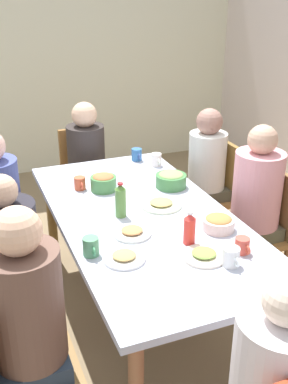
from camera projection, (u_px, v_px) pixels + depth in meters
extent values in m
plane|color=#826E50|center=(144.00, 317.00, 3.14)|extent=(7.08, 7.08, 0.00)
cube|color=beige|center=(43.00, 57.00, 5.16)|extent=(0.12, 4.78, 2.60)
cube|color=#B0B7CC|center=(144.00, 218.00, 2.84)|extent=(2.03, 1.00, 0.04)
cylinder|color=olive|center=(52.00, 220.00, 3.63)|extent=(0.07, 0.07, 0.73)
cylinder|color=olive|center=(148.00, 204.00, 3.91)|extent=(0.07, 0.07, 0.73)
cylinder|color=#8A5E40|center=(286.00, 350.00, 2.35)|extent=(0.07, 0.07, 0.73)
cube|color=olive|center=(34.00, 373.00, 2.12)|extent=(0.40, 0.40, 0.04)
cylinder|color=#895F41|center=(66.00, 373.00, 2.41)|extent=(0.04, 0.04, 0.43)
cube|color=#263445|center=(33.00, 363.00, 2.09)|extent=(0.30, 0.30, 0.10)
cylinder|color=brown|center=(26.00, 306.00, 1.96)|extent=(0.32, 0.32, 0.53)
sphere|color=beige|center=(17.00, 231.00, 1.82)|extent=(0.20, 0.20, 0.20)
cylinder|color=brown|center=(272.00, 314.00, 2.84)|extent=(0.04, 0.04, 0.43)
cube|color=brown|center=(205.00, 199.00, 3.81)|extent=(0.40, 0.40, 0.04)
cylinder|color=#915C2F|center=(232.00, 229.00, 3.81)|extent=(0.04, 0.04, 0.43)
cylinder|color=olive|center=(211.00, 212.00, 4.10)|extent=(0.04, 0.04, 0.43)
cylinder|color=#95583E|center=(195.00, 237.00, 3.70)|extent=(0.04, 0.04, 0.43)
cylinder|color=#90603E|center=(176.00, 218.00, 3.99)|extent=(0.04, 0.04, 0.43)
cube|color=olive|center=(226.00, 169.00, 3.77)|extent=(0.38, 0.04, 0.45)
cylinder|color=#3B3944|center=(197.00, 229.00, 3.79)|extent=(0.09, 0.09, 0.45)
cylinder|color=#463F4B|center=(188.00, 221.00, 3.93)|extent=(0.09, 0.09, 0.45)
cube|color=#494738|center=(205.00, 192.00, 3.78)|extent=(0.30, 0.30, 0.10)
cylinder|color=silver|center=(207.00, 161.00, 3.67)|extent=(0.29, 0.29, 0.45)
sphere|color=#9D7164|center=(209.00, 122.00, 3.54)|extent=(0.20, 0.20, 0.20)
cube|color=olive|center=(252.00, 238.00, 3.23)|extent=(0.40, 0.40, 0.04)
cylinder|color=brown|center=(284.00, 273.00, 3.24)|extent=(0.04, 0.04, 0.43)
cylinder|color=#94623C|center=(256.00, 249.00, 3.53)|extent=(0.04, 0.04, 0.43)
cylinder|color=olive|center=(242.00, 284.00, 3.12)|extent=(0.04, 0.04, 0.43)
cylinder|color=brown|center=(216.00, 258.00, 3.41)|extent=(0.04, 0.04, 0.43)
cube|color=olive|center=(278.00, 203.00, 3.20)|extent=(0.38, 0.04, 0.45)
cylinder|color=brown|center=(243.00, 273.00, 3.22)|extent=(0.09, 0.09, 0.45)
cylinder|color=brown|center=(231.00, 261.00, 3.35)|extent=(0.09, 0.09, 0.45)
cube|color=brown|center=(253.00, 230.00, 3.21)|extent=(0.30, 0.30, 0.10)
cylinder|color=pink|center=(257.00, 189.00, 3.08)|extent=(0.32, 0.32, 0.51)
sphere|color=tan|center=(263.00, 140.00, 2.94)|extent=(0.19, 0.19, 0.19)
cube|color=brown|center=(14.00, 289.00, 2.69)|extent=(0.40, 0.40, 0.04)
cylinder|color=#915D3D|center=(42.00, 298.00, 2.98)|extent=(0.04, 0.04, 0.43)
cylinder|color=#956233|center=(53.00, 332.00, 2.70)|extent=(0.04, 0.04, 0.43)
cylinder|color=brown|center=(33.00, 307.00, 2.88)|extent=(0.09, 0.09, 0.45)
cylinder|color=brown|center=(38.00, 324.00, 2.74)|extent=(0.09, 0.09, 0.45)
cube|color=brown|center=(13.00, 281.00, 2.67)|extent=(0.30, 0.30, 0.10)
cylinder|color=black|center=(7.00, 240.00, 2.56)|extent=(0.34, 0.34, 0.43)
sphere|color=#D3A688|center=(1.00, 191.00, 2.44)|extent=(0.18, 0.18, 0.18)
cube|color=#905E34|center=(88.00, 185.00, 4.08)|extent=(0.40, 0.40, 0.04)
cylinder|color=brown|center=(102.00, 198.00, 4.37)|extent=(0.04, 0.04, 0.43)
cylinder|color=brown|center=(66.00, 203.00, 4.26)|extent=(0.04, 0.04, 0.43)
cylinder|color=#935F3C|center=(113.00, 213.00, 4.08)|extent=(0.04, 0.04, 0.43)
cylinder|color=olive|center=(75.00, 220.00, 3.97)|extent=(0.04, 0.04, 0.43)
cube|color=olive|center=(81.00, 153.00, 4.13)|extent=(0.04, 0.38, 0.45)
cylinder|color=#343851|center=(101.00, 210.00, 4.11)|extent=(0.09, 0.09, 0.45)
cylinder|color=navy|center=(83.00, 213.00, 4.05)|extent=(0.09, 0.09, 0.45)
cube|color=#372C43|center=(88.00, 178.00, 4.05)|extent=(0.30, 0.30, 0.10)
cylinder|color=#302928|center=(86.00, 150.00, 3.95)|extent=(0.32, 0.32, 0.42)
sphere|color=beige|center=(84.00, 115.00, 3.82)|extent=(0.21, 0.21, 0.21)
cylinder|color=silver|center=(277.00, 367.00, 1.71)|extent=(0.34, 0.34, 0.43)
sphere|color=beige|center=(288.00, 301.00, 1.59)|extent=(0.18, 0.18, 0.18)
cube|color=#935B38|center=(1.00, 235.00, 3.27)|extent=(0.40, 0.40, 0.04)
cylinder|color=#925836|center=(25.00, 247.00, 3.56)|extent=(0.04, 0.04, 0.43)
cylinder|color=brown|center=(33.00, 270.00, 3.27)|extent=(0.04, 0.04, 0.43)
cylinder|color=brown|center=(17.00, 253.00, 3.45)|extent=(0.09, 0.09, 0.45)
cylinder|color=brown|center=(21.00, 264.00, 3.32)|extent=(0.09, 0.09, 0.45)
cube|color=brown|center=(0.00, 228.00, 3.24)|extent=(0.30, 0.30, 0.10)
cylinder|color=white|center=(124.00, 258.00, 2.37)|extent=(0.22, 0.22, 0.01)
ellipsoid|color=tan|center=(124.00, 255.00, 2.36)|extent=(0.12, 0.12, 0.02)
cylinder|color=silver|center=(204.00, 256.00, 2.39)|extent=(0.23, 0.23, 0.01)
ellipsoid|color=#7EA145|center=(204.00, 253.00, 2.38)|extent=(0.12, 0.12, 0.02)
cylinder|color=silver|center=(132.00, 233.00, 2.60)|extent=(0.22, 0.22, 0.01)
ellipsoid|color=tan|center=(132.00, 230.00, 2.60)|extent=(0.12, 0.12, 0.02)
cylinder|color=silver|center=(161.00, 205.00, 2.93)|extent=(0.26, 0.26, 0.01)
ellipsoid|color=tan|center=(161.00, 202.00, 2.93)|extent=(0.14, 0.14, 0.02)
cylinder|color=#437E42|center=(104.00, 183.00, 3.14)|extent=(0.17, 0.17, 0.10)
ellipsoid|color=#B4693E|center=(103.00, 177.00, 3.12)|extent=(0.14, 0.14, 0.04)
cylinder|color=beige|center=(218.00, 224.00, 2.65)|extent=(0.18, 0.18, 0.07)
ellipsoid|color=#B47A40|center=(219.00, 219.00, 2.63)|extent=(0.15, 0.15, 0.04)
cylinder|color=#427F44|center=(171.00, 181.00, 3.20)|extent=(0.21, 0.21, 0.09)
ellipsoid|color=#83A25D|center=(171.00, 175.00, 3.18)|extent=(0.17, 0.17, 0.04)
cylinder|color=silver|center=(231.00, 257.00, 2.31)|extent=(0.09, 0.09, 0.10)
torus|color=white|center=(237.00, 262.00, 2.26)|extent=(0.05, 0.01, 0.05)
cylinder|color=#CB4B3E|center=(242.00, 245.00, 2.42)|extent=(0.08, 0.08, 0.08)
torus|color=#C74B35|center=(248.00, 250.00, 2.38)|extent=(0.05, 0.01, 0.05)
cylinder|color=white|center=(156.00, 160.00, 3.57)|extent=(0.08, 0.08, 0.09)
torus|color=white|center=(159.00, 162.00, 3.52)|extent=(0.05, 0.01, 0.05)
cylinder|color=#4F8E63|center=(91.00, 246.00, 2.39)|extent=(0.08, 0.08, 0.10)
torus|color=#429561|center=(94.00, 252.00, 2.35)|extent=(0.05, 0.01, 0.05)
cylinder|color=#30639F|center=(137.00, 155.00, 3.67)|extent=(0.08, 0.08, 0.09)
torus|color=#365294|center=(139.00, 157.00, 3.63)|extent=(0.05, 0.01, 0.05)
cylinder|color=#C75333|center=(80.00, 183.00, 3.16)|extent=(0.08, 0.08, 0.09)
torus|color=#D45035|center=(82.00, 186.00, 3.12)|extent=(0.05, 0.01, 0.05)
cylinder|color=red|center=(189.00, 231.00, 2.49)|extent=(0.06, 0.06, 0.15)
cone|color=red|center=(190.00, 216.00, 2.45)|extent=(0.06, 0.06, 0.03)
cylinder|color=white|center=(190.00, 213.00, 2.45)|extent=(0.03, 0.03, 0.01)
cylinder|color=#54863D|center=(121.00, 203.00, 2.77)|extent=(0.07, 0.07, 0.18)
cone|color=#46772E|center=(120.00, 187.00, 2.73)|extent=(0.06, 0.06, 0.03)
cylinder|color=red|center=(120.00, 184.00, 2.72)|extent=(0.03, 0.03, 0.01)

